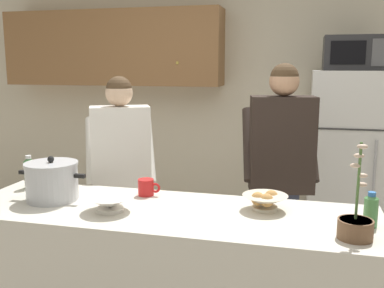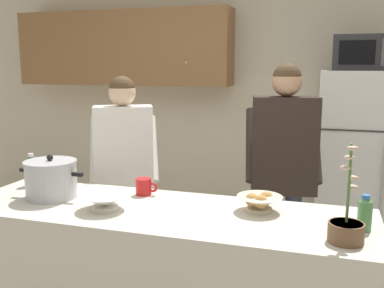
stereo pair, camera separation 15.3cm
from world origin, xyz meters
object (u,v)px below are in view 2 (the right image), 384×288
Objects in this scene: bread_bowl at (260,202)px; bottle_mid_counter at (365,213)px; person_near_pot at (124,162)px; bottle_near_edge at (32,170)px; cooking_pot at (51,179)px; refrigerator at (356,167)px; coffee_mug at (144,187)px; microwave at (364,53)px; person_by_sink at (284,158)px; potted_orchid at (346,227)px; empty_bowl at (105,201)px.

bottle_mid_counter is (0.49, -0.12, 0.03)m from bread_bowl.
person_near_pot is at bearing 150.34° from bread_bowl.
bottle_near_edge is (-0.38, -0.52, 0.04)m from person_near_pot.
person_near_pot reaches higher than bottle_mid_counter.
cooking_pot is at bearing -98.74° from person_near_pot.
refrigerator is 9.73× the size of bottle_mid_counter.
bottle_near_edge is at bearing -178.32° from coffee_mug.
microwave is (0.00, -0.02, 0.95)m from refrigerator.
microwave is 2.39× the size of bottle_near_edge.
bread_bowl is at bearing -3.20° from bottle_near_edge.
microwave is 2.67m from bottle_near_edge.
person_by_sink reaches higher than bread_bowl.
person_near_pot is 1.70m from potted_orchid.
refrigerator is 2.58m from bottle_near_edge.
person_by_sink is 12.75× the size of coffee_mug.
bottle_near_edge reaches higher than empty_bowl.
refrigerator reaches higher than potted_orchid.
coffee_mug is at bearing -53.45° from person_near_pot.
cooking_pot is 1.71× the size of bread_bowl.
person_near_pot is 0.85m from empty_bowl.
coffee_mug is 0.52× the size of empty_bowl.
microwave reaches higher than person_by_sink.
coffee_mug is (0.48, 0.21, -0.06)m from cooking_pot.
person_near_pot reaches higher than bread_bowl.
refrigerator is 3.81× the size of potted_orchid.
microwave is 2.05× the size of bread_bowl.
coffee_mug is at bearing -137.10° from person_by_sink.
bread_bowl is (-0.55, -1.71, -0.78)m from microwave.
potted_orchid reaches higher than cooking_pot.
bottle_near_edge is at bearing -140.47° from microwave.
bottle_near_edge is (-1.98, -1.65, 0.21)m from refrigerator.
bread_bowl is (0.68, -0.10, 0.00)m from coffee_mug.
bottle_mid_counter is at bearing -0.38° from cooking_pot.
potted_orchid is at bearing -11.30° from bottle_near_edge.
potted_orchid is (1.46, -0.88, 0.01)m from person_near_pot.
bottle_near_edge is 1.21× the size of bottle_mid_counter.
microwave reaches higher than coffee_mug.
person_by_sink is 7.13× the size of bread_bowl.
empty_bowl is 1.52× the size of bottle_mid_counter.
person_by_sink reaches higher than bottle_near_edge.
person_by_sink reaches higher than person_near_pot.
refrigerator is 0.95m from microwave.
refrigerator is at bearing 39.90° from bottle_near_edge.
empty_bowl is (0.39, -0.11, -0.06)m from cooking_pot.
empty_bowl is at bearing -124.48° from microwave.
bottle_near_edge is at bearing 176.80° from bread_bowl.
microwave is at bearing 85.84° from potted_orchid.
refrigerator reaches higher than person_near_pot.
bottle_mid_counter is at bearing -13.25° from bread_bowl.
bottle_near_edge is at bearing 174.18° from bottle_mid_counter.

